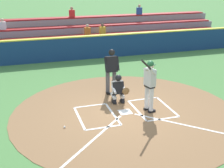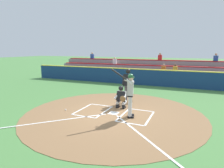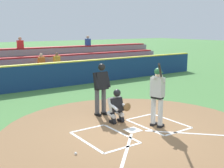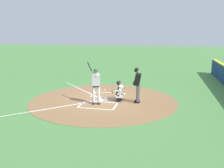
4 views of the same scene
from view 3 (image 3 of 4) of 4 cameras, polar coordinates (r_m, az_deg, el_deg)
ground_plane at (r=8.90m, az=4.12°, el=-9.14°), size 120.00×120.00×0.00m
dirt_circle at (r=8.90m, az=4.12°, el=-9.11°), size 8.00×8.00×0.01m
home_plate_and_chalk at (r=8.28m, az=8.03°, el=-10.70°), size 7.93×4.91×0.01m
batter at (r=8.99m, az=9.00°, el=-1.74°), size 0.83×0.89×2.13m
catcher at (r=9.40m, az=1.00°, el=-4.24°), size 0.59×0.60×1.13m
plate_umpire at (r=10.10m, az=-2.20°, el=-0.34°), size 0.58×0.40×1.86m
baseball at (r=7.32m, az=-7.19°, el=-13.49°), size 0.07×0.07×0.07m
backstop_wall at (r=15.13m, az=-14.08°, el=1.50°), size 22.00×0.36×1.31m
bleacher_stand at (r=17.64m, az=-17.27°, el=2.83°), size 20.00×3.40×2.55m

